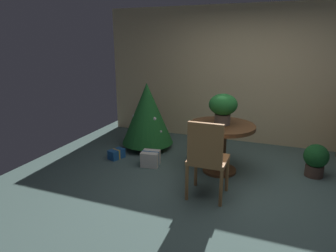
{
  "coord_description": "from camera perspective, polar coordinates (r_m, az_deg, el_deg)",
  "views": [
    {
      "loc": [
        0.49,
        -3.6,
        1.94
      ],
      "look_at": [
        -1.0,
        0.26,
        0.74
      ],
      "focal_mm": 31.29,
      "sensor_mm": 36.0,
      "label": 1
    }
  ],
  "objects": [
    {
      "name": "holiday_tree",
      "position": [
        5.38,
        -4.06,
        2.47
      ],
      "size": [
        0.95,
        0.95,
        1.23
      ],
      "color": "brown",
      "rests_on": "ground_plane"
    },
    {
      "name": "wooden_chair_near",
      "position": [
        3.65,
        7.59,
        -5.81
      ],
      "size": [
        0.47,
        0.46,
        1.03
      ],
      "color": "#9E6B3D",
      "rests_on": "ground_plane"
    },
    {
      "name": "potted_plant",
      "position": [
        4.85,
        26.84,
        -5.79
      ],
      "size": [
        0.35,
        0.35,
        0.49
      ],
      "color": "#4C382D",
      "rests_on": "ground_plane"
    },
    {
      "name": "flower_vase",
      "position": [
        4.36,
        10.67,
        3.8
      ],
      "size": [
        0.42,
        0.42,
        0.45
      ],
      "color": "#665B51",
      "rests_on": "round_dining_table"
    },
    {
      "name": "ground_plane",
      "position": [
        4.12,
        12.11,
        -12.31
      ],
      "size": [
        6.6,
        6.6,
        0.0
      ],
      "primitive_type": "plane",
      "color": "#4C6660"
    },
    {
      "name": "gift_box_blue",
      "position": [
        5.12,
        -10.01,
        -5.38
      ],
      "size": [
        0.24,
        0.3,
        0.16
      ],
      "color": "#1E569E",
      "rests_on": "ground_plane"
    },
    {
      "name": "round_dining_table",
      "position": [
        4.46,
        10.27,
        -2.11
      ],
      "size": [
        0.99,
        0.99,
        0.75
      ],
      "color": "brown",
      "rests_on": "ground_plane"
    },
    {
      "name": "back_wall_panel",
      "position": [
        5.85,
        16.47,
        9.27
      ],
      "size": [
        6.0,
        0.1,
        2.6
      ],
      "primitive_type": "cube",
      "color": "beige",
      "rests_on": "ground_plane"
    },
    {
      "name": "gift_box_cream",
      "position": [
        4.76,
        -3.42,
        -6.33
      ],
      "size": [
        0.31,
        0.29,
        0.24
      ],
      "color": "silver",
      "rests_on": "ground_plane"
    }
  ]
}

